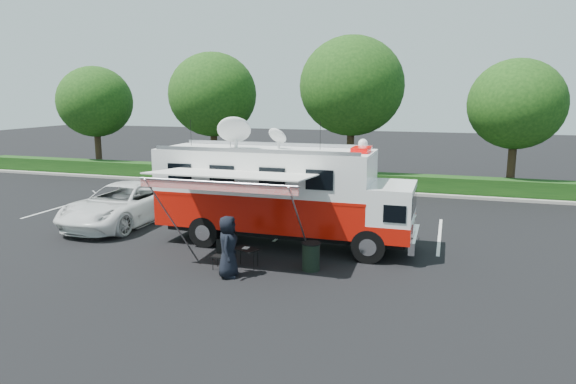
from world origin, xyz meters
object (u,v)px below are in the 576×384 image
(command_truck, at_px, (282,193))
(folding_table, at_px, (247,250))
(trash_bin, at_px, (311,256))
(white_suv, at_px, (125,224))

(command_truck, bearing_deg, folding_table, -96.02)
(command_truck, relative_size, trash_bin, 10.45)
(folding_table, relative_size, trash_bin, 0.97)
(command_truck, xyz_separation_m, trash_bin, (1.76, -2.40, -1.49))
(folding_table, bearing_deg, command_truck, 83.98)
(white_suv, bearing_deg, trash_bin, -17.58)
(command_truck, height_order, trash_bin, command_truck)
(command_truck, distance_m, trash_bin, 3.33)
(folding_table, bearing_deg, trash_bin, 9.50)
(command_truck, relative_size, white_suv, 1.51)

